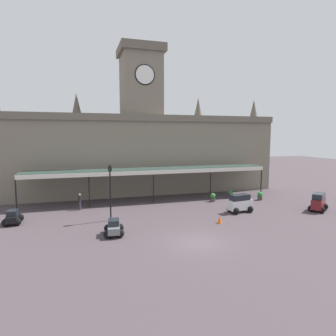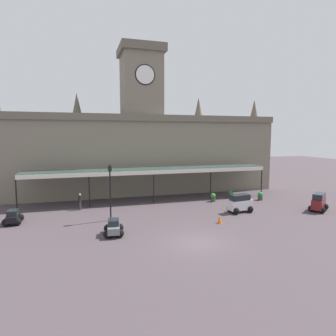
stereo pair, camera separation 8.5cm
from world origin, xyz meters
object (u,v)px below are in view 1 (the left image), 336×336
Objects in this scene: car_maroon_van at (318,203)px; planter_forecourt_centre at (260,196)px; traffic_cone at (220,219)px; car_white_van at (240,204)px; car_black_sedan at (13,218)px; victorian_lamppost at (110,186)px; planter_by_canopy at (213,197)px; pedestrian_beside_cars at (80,201)px; car_grey_sedan at (114,228)px; planter_near_kerb at (230,194)px.

car_maroon_van is 6.52m from planter_forecourt_centre.
traffic_cone is 11.08m from planter_forecourt_centre.
car_white_van reaches higher than car_black_sedan.
car_black_sedan is 2.15× the size of planter_forecourt_centre.
victorian_lamppost is (-20.23, 2.60, 2.29)m from car_maroon_van.
planter_forecourt_centre is 1.00× the size of planter_by_canopy.
car_black_sedan is at bearing 163.59° from traffic_cone.
car_maroon_van reaches higher than planter_by_canopy.
planter_by_canopy is (-8.30, 6.83, -0.32)m from car_maroon_van.
planter_forecourt_centre is at bearing 39.22° from car_white_van.
pedestrian_beside_cars is at bearing 176.02° from planter_forecourt_centre.
car_black_sedan is 3.04× the size of traffic_cone.
victorian_lamppost is (2.60, -4.72, 2.19)m from pedestrian_beside_cars.
car_maroon_van is at bearing 4.82° from traffic_cone.
traffic_cone is at bearing -21.90° from victorian_lamppost.
car_white_van is at bearing 37.23° from traffic_cone.
car_grey_sedan is 2.22× the size of planter_by_canopy.
planter_near_kerb is (-5.50, 7.90, -0.32)m from car_maroon_van.
car_maroon_van reaches higher than pedestrian_beside_cars.
car_black_sedan is at bearing -175.78° from planter_forecourt_centre.
car_maroon_van is at bearing 3.65° from car_grey_sedan.
traffic_cone is at bearing -175.18° from car_maroon_van.
planter_by_canopy is (11.93, 4.23, -2.61)m from victorian_lamppost.
pedestrian_beside_cars is at bearing 162.21° from car_maroon_van.
car_white_van is 12.96m from car_grey_sedan.
pedestrian_beside_cars is at bearing -178.09° from planter_near_kerb.
traffic_cone is 0.71× the size of planter_by_canopy.
victorian_lamppost is at bearing 176.06° from car_white_van.
car_black_sedan is at bearing 173.64° from car_white_van.
pedestrian_beside_cars is 0.33× the size of victorian_lamppost.
planter_by_canopy is at bearing 7.94° from car_black_sedan.
planter_forecourt_centre is 5.68m from planter_by_canopy.
pedestrian_beside_cars is at bearing 105.71° from car_grey_sedan.
car_maroon_van is (7.81, -1.75, 0.00)m from car_white_van.
planter_forecourt_centre is at bearing -3.98° from pedestrian_beside_cars.
planter_by_canopy is at bearing 170.85° from planter_forecourt_centre.
car_maroon_van is 0.52× the size of victorian_lamppost.
car_maroon_van is at bearing -65.56° from planter_forecourt_centre.
victorian_lamppost reaches higher than car_black_sedan.
victorian_lamppost is 15.87m from planter_near_kerb.
traffic_cone is 0.71× the size of planter_forecourt_centre.
pedestrian_beside_cars is 20.19m from planter_forecourt_centre.
car_black_sedan is (-7.93, 5.34, 0.00)m from car_grey_sedan.
traffic_cone is at bearing -142.77° from car_white_van.
car_maroon_van reaches higher than car_black_sedan.
victorian_lamppost is 7.37× the size of traffic_cone.
planter_near_kerb is at bearing 124.86° from car_maroon_van.
planter_forecourt_centre and planter_near_kerb have the same top height.
car_grey_sedan is at bearing -166.39° from car_white_van.
car_white_van is at bearing 167.39° from car_maroon_van.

